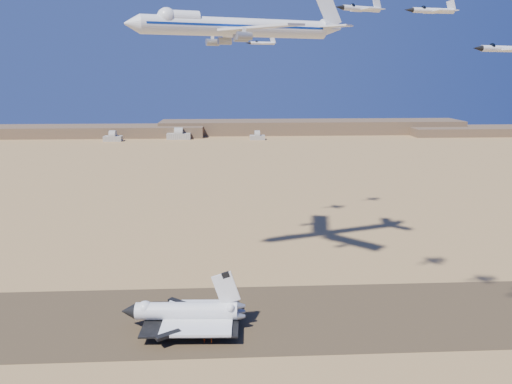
{
  "coord_description": "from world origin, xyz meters",
  "views": [
    {
      "loc": [
        4.62,
        -156.97,
        81.79
      ],
      "look_at": [
        13.46,
        8.0,
        42.52
      ],
      "focal_mm": 35.0,
      "sensor_mm": 36.0,
      "label": 1
    }
  ],
  "objects_px": {
    "crew_b": "(204,340)",
    "chase_jet_a": "(360,8)",
    "chase_jet_c": "(501,49)",
    "chase_jet_d": "(262,43)",
    "crew_c": "(213,335)",
    "crew_a": "(212,341)",
    "chase_jet_e": "(311,33)",
    "chase_jet_b": "(432,10)",
    "carrier_747": "(231,27)",
    "shuttle": "(186,313)"
  },
  "relations": [
    {
      "from": "chase_jet_a",
      "to": "chase_jet_d",
      "type": "relative_size",
      "value": 1.06
    },
    {
      "from": "chase_jet_a",
      "to": "chase_jet_e",
      "type": "relative_size",
      "value": 1.15
    },
    {
      "from": "chase_jet_b",
      "to": "chase_jet_d",
      "type": "height_order",
      "value": "chase_jet_b"
    },
    {
      "from": "crew_c",
      "to": "chase_jet_b",
      "type": "distance_m",
      "value": 113.21
    },
    {
      "from": "chase_jet_a",
      "to": "chase_jet_c",
      "type": "height_order",
      "value": "chase_jet_a"
    },
    {
      "from": "crew_b",
      "to": "chase_jet_a",
      "type": "bearing_deg",
      "value": -103.5
    },
    {
      "from": "chase_jet_a",
      "to": "chase_jet_c",
      "type": "xyz_separation_m",
      "value": [
        28.21,
        -27.32,
        -12.39
      ]
    },
    {
      "from": "crew_c",
      "to": "chase_jet_a",
      "type": "bearing_deg",
      "value": -109.02
    },
    {
      "from": "crew_a",
      "to": "chase_jet_e",
      "type": "xyz_separation_m",
      "value": [
        48.19,
        122.36,
        100.84
      ]
    },
    {
      "from": "chase_jet_c",
      "to": "crew_a",
      "type": "bearing_deg",
      "value": 146.8
    },
    {
      "from": "shuttle",
      "to": "chase_jet_c",
      "type": "distance_m",
      "value": 119.19
    },
    {
      "from": "carrier_747",
      "to": "shuttle",
      "type": "bearing_deg",
      "value": -128.29
    },
    {
      "from": "chase_jet_d",
      "to": "chase_jet_b",
      "type": "bearing_deg",
      "value": -84.7
    },
    {
      "from": "chase_jet_b",
      "to": "crew_b",
      "type": "bearing_deg",
      "value": 161.47
    },
    {
      "from": "crew_b",
      "to": "chase_jet_e",
      "type": "height_order",
      "value": "chase_jet_e"
    },
    {
      "from": "chase_jet_a",
      "to": "chase_jet_d",
      "type": "xyz_separation_m",
      "value": [
        -22.24,
        97.45,
        -4.07
      ]
    },
    {
      "from": "chase_jet_d",
      "to": "chase_jet_e",
      "type": "distance_m",
      "value": 30.3
    },
    {
      "from": "crew_b",
      "to": "chase_jet_b",
      "type": "xyz_separation_m",
      "value": [
        60.49,
        -9.7,
        96.54
      ]
    },
    {
      "from": "crew_a",
      "to": "chase_jet_c",
      "type": "distance_m",
      "value": 114.62
    },
    {
      "from": "chase_jet_b",
      "to": "chase_jet_d",
      "type": "relative_size",
      "value": 0.97
    },
    {
      "from": "carrier_747",
      "to": "crew_a",
      "type": "height_order",
      "value": "carrier_747"
    },
    {
      "from": "chase_jet_a",
      "to": "chase_jet_c",
      "type": "distance_m",
      "value": 41.18
    },
    {
      "from": "crew_b",
      "to": "crew_c",
      "type": "xyz_separation_m",
      "value": [
        2.55,
        3.01,
        0.1
      ]
    },
    {
      "from": "carrier_747",
      "to": "chase_jet_e",
      "type": "bearing_deg",
      "value": 41.11
    },
    {
      "from": "chase_jet_a",
      "to": "chase_jet_d",
      "type": "bearing_deg",
      "value": 79.32
    },
    {
      "from": "carrier_747",
      "to": "chase_jet_d",
      "type": "xyz_separation_m",
      "value": [
        14.94,
        53.28,
        -2.64
      ]
    },
    {
      "from": "shuttle",
      "to": "chase_jet_a",
      "type": "xyz_separation_m",
      "value": [
        53.38,
        -0.26,
        94.79
      ]
    },
    {
      "from": "chase_jet_d",
      "to": "chase_jet_e",
      "type": "xyz_separation_m",
      "value": [
        25.77,
        14.87,
        5.75
      ]
    },
    {
      "from": "crew_c",
      "to": "chase_jet_a",
      "type": "height_order",
      "value": "chase_jet_a"
    },
    {
      "from": "crew_a",
      "to": "crew_c",
      "type": "xyz_separation_m",
      "value": [
        0.35,
        3.56,
        0.03
      ]
    },
    {
      "from": "chase_jet_b",
      "to": "chase_jet_e",
      "type": "xyz_separation_m",
      "value": [
        -10.09,
        131.51,
        4.38
      ]
    },
    {
      "from": "crew_a",
      "to": "shuttle",
      "type": "bearing_deg",
      "value": 38.6
    },
    {
      "from": "crew_a",
      "to": "chase_jet_a",
      "type": "relative_size",
      "value": 0.12
    },
    {
      "from": "chase_jet_c",
      "to": "chase_jet_e",
      "type": "distance_m",
      "value": 142.5
    },
    {
      "from": "crew_a",
      "to": "chase_jet_a",
      "type": "distance_m",
      "value": 109.21
    },
    {
      "from": "shuttle",
      "to": "chase_jet_e",
      "type": "relative_size",
      "value": 2.96
    },
    {
      "from": "chase_jet_b",
      "to": "chase_jet_c",
      "type": "distance_m",
      "value": 19.3
    },
    {
      "from": "chase_jet_d",
      "to": "crew_c",
      "type": "bearing_deg",
      "value": -113.78
    },
    {
      "from": "crew_a",
      "to": "crew_b",
      "type": "height_order",
      "value": "crew_a"
    },
    {
      "from": "crew_a",
      "to": "chase_jet_d",
      "type": "distance_m",
      "value": 145.25
    },
    {
      "from": "crew_c",
      "to": "crew_a",
      "type": "bearing_deg",
      "value": 146.99
    },
    {
      "from": "crew_b",
      "to": "chase_jet_d",
      "type": "height_order",
      "value": "chase_jet_d"
    },
    {
      "from": "crew_c",
      "to": "chase_jet_c",
      "type": "height_order",
      "value": "chase_jet_c"
    },
    {
      "from": "chase_jet_c",
      "to": "chase_jet_d",
      "type": "height_order",
      "value": "chase_jet_d"
    },
    {
      "from": "crew_b",
      "to": "chase_jet_d",
      "type": "bearing_deg",
      "value": -37.91
    },
    {
      "from": "shuttle",
      "to": "carrier_747",
      "type": "height_order",
      "value": "carrier_747"
    },
    {
      "from": "crew_a",
      "to": "chase_jet_e",
      "type": "relative_size",
      "value": 0.14
    },
    {
      "from": "chase_jet_e",
      "to": "chase_jet_a",
      "type": "bearing_deg",
      "value": -116.23
    },
    {
      "from": "crew_b",
      "to": "crew_c",
      "type": "bearing_deg",
      "value": -65.31
    },
    {
      "from": "crew_b",
      "to": "chase_jet_e",
      "type": "xyz_separation_m",
      "value": [
        50.39,
        121.81,
        100.92
      ]
    }
  ]
}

